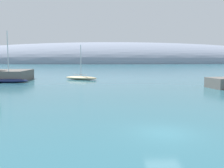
# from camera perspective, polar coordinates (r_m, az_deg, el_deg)

# --- Properties ---
(water) EXTENTS (600.00, 600.00, 0.00)m
(water) POSITION_cam_1_polar(r_m,az_deg,el_deg) (18.74, 11.43, -10.53)
(water) COLOR #2D6675
(water) RESTS_ON ground
(distant_ridge) EXTENTS (347.29, 83.32, 34.60)m
(distant_ridge) POSITION_cam_1_polar(r_m,az_deg,el_deg) (222.77, 0.62, 4.70)
(distant_ridge) COLOR gray
(distant_ridge) RESTS_ON ground
(sailboat_navy_near_shore) EXTENTS (8.08, 2.58, 10.47)m
(sailboat_navy_near_shore) POSITION_cam_1_polar(r_m,az_deg,el_deg) (56.98, -21.73, 0.79)
(sailboat_navy_near_shore) COLOR navy
(sailboat_navy_near_shore) RESTS_ON water
(sailboat_sand_mid_mooring) EXTENTS (8.29, 5.58, 7.99)m
(sailboat_sand_mid_mooring) POSITION_cam_1_polar(r_m,az_deg,el_deg) (60.07, -6.83, 1.40)
(sailboat_sand_mid_mooring) COLOR #C6B284
(sailboat_sand_mid_mooring) RESTS_ON water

